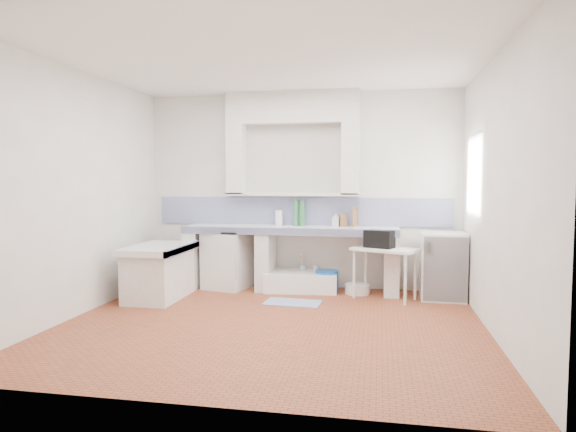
% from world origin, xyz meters
% --- Properties ---
extents(floor, '(4.50, 4.50, 0.00)m').
position_xyz_m(floor, '(0.00, 0.00, 0.00)').
color(floor, '#984628').
rests_on(floor, ground).
extents(ceiling, '(4.50, 4.50, 0.00)m').
position_xyz_m(ceiling, '(0.00, 0.00, 2.80)').
color(ceiling, white).
rests_on(ceiling, ground).
extents(wall_back, '(4.50, 0.00, 4.50)m').
position_xyz_m(wall_back, '(0.00, 2.00, 1.40)').
color(wall_back, white).
rests_on(wall_back, ground).
extents(wall_front, '(4.50, 0.00, 4.50)m').
position_xyz_m(wall_front, '(0.00, -2.00, 1.40)').
color(wall_front, white).
rests_on(wall_front, ground).
extents(wall_left, '(0.00, 4.50, 4.50)m').
position_xyz_m(wall_left, '(-2.25, 0.00, 1.40)').
color(wall_left, white).
rests_on(wall_left, ground).
extents(wall_right, '(0.00, 4.50, 4.50)m').
position_xyz_m(wall_right, '(2.25, 0.00, 1.40)').
color(wall_right, white).
rests_on(wall_right, ground).
extents(alcove_mass, '(1.90, 0.25, 0.45)m').
position_xyz_m(alcove_mass, '(-0.10, 1.88, 2.58)').
color(alcove_mass, white).
rests_on(alcove_mass, ground).
extents(window_frame, '(0.35, 0.86, 1.06)m').
position_xyz_m(window_frame, '(2.42, 1.20, 1.60)').
color(window_frame, '#3C2413').
rests_on(window_frame, ground).
extents(lace_valance, '(0.01, 0.84, 0.24)m').
position_xyz_m(lace_valance, '(2.28, 1.20, 1.98)').
color(lace_valance, white).
rests_on(lace_valance, ground).
extents(counter_slab, '(3.00, 0.60, 0.08)m').
position_xyz_m(counter_slab, '(-0.10, 1.70, 0.86)').
color(counter_slab, white).
rests_on(counter_slab, ground).
extents(counter_lip, '(3.00, 0.04, 0.10)m').
position_xyz_m(counter_lip, '(-0.10, 1.42, 0.86)').
color(counter_lip, navy).
rests_on(counter_lip, ground).
extents(counter_pier_left, '(0.20, 0.55, 0.82)m').
position_xyz_m(counter_pier_left, '(-1.50, 1.70, 0.41)').
color(counter_pier_left, white).
rests_on(counter_pier_left, ground).
extents(counter_pier_mid, '(0.20, 0.55, 0.82)m').
position_xyz_m(counter_pier_mid, '(-0.45, 1.70, 0.41)').
color(counter_pier_mid, white).
rests_on(counter_pier_mid, ground).
extents(counter_pier_right, '(0.20, 0.55, 0.82)m').
position_xyz_m(counter_pier_right, '(1.30, 1.70, 0.41)').
color(counter_pier_right, white).
rests_on(counter_pier_right, ground).
extents(peninsula_top, '(0.70, 1.10, 0.08)m').
position_xyz_m(peninsula_top, '(-1.70, 0.90, 0.66)').
color(peninsula_top, white).
rests_on(peninsula_top, ground).
extents(peninsula_base, '(0.60, 1.00, 0.62)m').
position_xyz_m(peninsula_base, '(-1.70, 0.90, 0.31)').
color(peninsula_base, white).
rests_on(peninsula_base, ground).
extents(peninsula_lip, '(0.04, 1.10, 0.10)m').
position_xyz_m(peninsula_lip, '(-1.37, 0.90, 0.66)').
color(peninsula_lip, navy).
rests_on(peninsula_lip, ground).
extents(backsplash, '(4.27, 0.03, 0.40)m').
position_xyz_m(backsplash, '(0.00, 1.99, 1.10)').
color(backsplash, navy).
rests_on(backsplash, ground).
extents(stove, '(0.67, 0.66, 0.80)m').
position_xyz_m(stove, '(-1.02, 1.67, 0.40)').
color(stove, white).
rests_on(stove, ground).
extents(sink, '(1.05, 0.64, 0.24)m').
position_xyz_m(sink, '(0.05, 1.70, 0.12)').
color(sink, white).
rests_on(sink, ground).
extents(side_table, '(0.92, 0.74, 0.04)m').
position_xyz_m(side_table, '(1.20, 1.40, 0.34)').
color(side_table, white).
rests_on(side_table, ground).
extents(fridge, '(0.58, 0.58, 0.87)m').
position_xyz_m(fridge, '(1.95, 1.56, 0.43)').
color(fridge, white).
rests_on(fridge, ground).
extents(bucket_red, '(0.31, 0.31, 0.25)m').
position_xyz_m(bucket_red, '(-0.20, 1.67, 0.13)').
color(bucket_red, '#B82A3B').
rests_on(bucket_red, ground).
extents(bucket_orange, '(0.33, 0.33, 0.26)m').
position_xyz_m(bucket_orange, '(0.22, 1.59, 0.13)').
color(bucket_orange, '#CD5C27').
rests_on(bucket_orange, ground).
extents(bucket_blue, '(0.40, 0.40, 0.30)m').
position_xyz_m(bucket_blue, '(0.42, 1.66, 0.15)').
color(bucket_blue, blue).
rests_on(bucket_blue, ground).
extents(basin_white, '(0.41, 0.41, 0.13)m').
position_xyz_m(basin_white, '(0.85, 1.65, 0.07)').
color(basin_white, white).
rests_on(basin_white, ground).
extents(water_bottle_a, '(0.12, 0.12, 0.33)m').
position_xyz_m(water_bottle_a, '(0.06, 1.85, 0.17)').
color(water_bottle_a, silver).
rests_on(water_bottle_a, ground).
extents(water_bottle_b, '(0.11, 0.11, 0.33)m').
position_xyz_m(water_bottle_b, '(0.25, 1.85, 0.17)').
color(water_bottle_b, silver).
rests_on(water_bottle_b, ground).
extents(black_bag, '(0.42, 0.34, 0.23)m').
position_xyz_m(black_bag, '(1.14, 1.41, 0.79)').
color(black_bag, black).
rests_on(black_bag, side_table).
extents(green_bottle_a, '(0.10, 0.10, 0.36)m').
position_xyz_m(green_bottle_a, '(-0.05, 1.85, 1.08)').
color(green_bottle_a, '#31753F').
rests_on(green_bottle_a, counter_slab).
extents(green_bottle_b, '(0.10, 0.10, 0.36)m').
position_xyz_m(green_bottle_b, '(0.05, 1.85, 1.08)').
color(green_bottle_b, '#31753F').
rests_on(green_bottle_b, counter_slab).
extents(knife_block, '(0.10, 0.09, 0.18)m').
position_xyz_m(knife_block, '(0.63, 1.85, 0.99)').
color(knife_block, olive).
rests_on(knife_block, counter_slab).
extents(cutting_board, '(0.07, 0.20, 0.27)m').
position_xyz_m(cutting_board, '(0.80, 1.85, 1.04)').
color(cutting_board, olive).
rests_on(cutting_board, counter_slab).
extents(paper_towel, '(0.14, 0.14, 0.22)m').
position_xyz_m(paper_towel, '(-0.29, 1.85, 1.01)').
color(paper_towel, white).
rests_on(paper_towel, counter_slab).
extents(soap_bottle, '(0.11, 0.11, 0.21)m').
position_xyz_m(soap_bottle, '(0.53, 1.85, 1.00)').
color(soap_bottle, white).
rests_on(soap_bottle, counter_slab).
extents(rug, '(0.73, 0.45, 0.01)m').
position_xyz_m(rug, '(0.07, 0.96, 0.01)').
color(rug, '#38529D').
rests_on(rug, ground).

